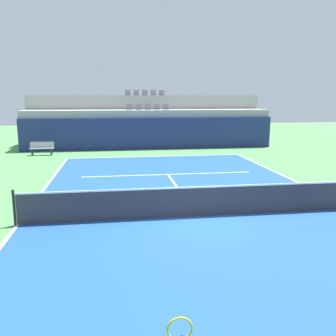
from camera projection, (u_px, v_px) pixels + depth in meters
name	position (u px, v px, depth m)	size (l,w,h in m)	color
ground_plane	(197.00, 216.00, 11.55)	(80.00, 80.00, 0.00)	#4C8C4C
court_surface	(197.00, 216.00, 11.55)	(11.00, 24.00, 0.01)	#1E4C99
baseline_far	(155.00, 156.00, 23.15)	(11.00, 0.10, 0.00)	white
sideline_left	(17.00, 225.00, 10.77)	(0.10, 24.00, 0.00)	white
service_line_far	(168.00, 174.00, 17.76)	(8.26, 0.10, 0.00)	white
centre_service_line	(180.00, 191.00, 14.65)	(0.10, 6.40, 0.00)	white
back_wall	(150.00, 134.00, 26.23)	(18.11, 0.30, 2.26)	navy
stands_tier_lower	(148.00, 128.00, 27.49)	(18.11, 2.40, 2.79)	#9E9E99
stands_tier_upper	(145.00, 119.00, 29.72)	(18.11, 2.40, 3.85)	#9E9E99
seating_row_lower	(148.00, 108.00, 27.29)	(3.19, 0.44, 0.44)	slate
seating_row_upper	(145.00, 94.00, 29.42)	(3.19, 0.44, 0.44)	slate
tennis_net	(198.00, 201.00, 11.45)	(11.08, 0.08, 1.07)	black
player_bench	(42.00, 147.00, 23.67)	(1.50, 0.40, 0.85)	#99999E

